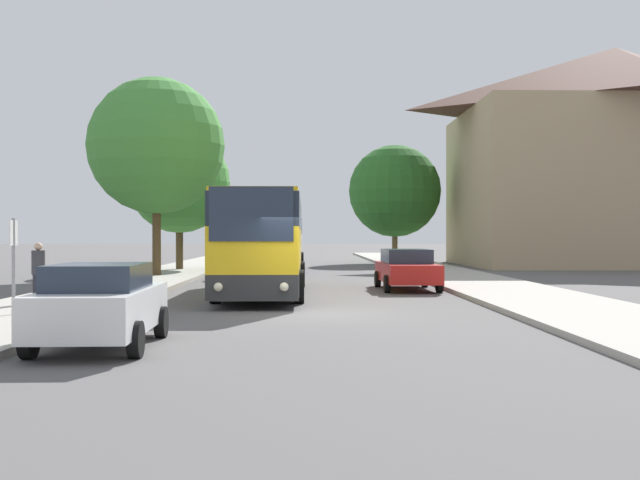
{
  "coord_description": "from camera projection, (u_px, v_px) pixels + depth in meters",
  "views": [
    {
      "loc": [
        -0.09,
        -19.13,
        2.03
      ],
      "look_at": [
        0.57,
        13.4,
        1.81
      ],
      "focal_mm": 42.0,
      "sensor_mm": 36.0,
      "label": 1
    }
  ],
  "objects": [
    {
      "name": "ground_plane",
      "position": [
        308.0,
        314.0,
        19.14
      ],
      "size": [
        300.0,
        300.0,
        0.0
      ],
      "primitive_type": "plane",
      "color": "#565454",
      "rests_on": "ground"
    },
    {
      "name": "sidewalk_left",
      "position": [
        33.0,
        312.0,
        19.0
      ],
      "size": [
        4.0,
        120.0,
        0.15
      ],
      "primitive_type": "cube",
      "color": "#A39E93",
      "rests_on": "ground_plane"
    },
    {
      "name": "sidewalk_right",
      "position": [
        580.0,
        311.0,
        19.28
      ],
      "size": [
        4.0,
        120.0,
        0.15
      ],
      "primitive_type": "cube",
      "color": "#A39E93",
      "rests_on": "ground_plane"
    },
    {
      "name": "building_right_background",
      "position": [
        615.0,
        157.0,
        49.71
      ],
      "size": [
        19.94,
        14.08,
        14.5
      ],
      "color": "tan",
      "rests_on": "ground_plane"
    },
    {
      "name": "bus_front",
      "position": [
        264.0,
        242.0,
        25.6
      ],
      "size": [
        2.8,
        11.94,
        3.33
      ],
      "rotation": [
        0.0,
        0.0,
        -0.0
      ],
      "color": "#2D2D2D",
      "rests_on": "ground_plane"
    },
    {
      "name": "bus_middle",
      "position": [
        277.0,
        241.0,
        41.52
      ],
      "size": [
        2.95,
        11.95,
        3.19
      ],
      "rotation": [
        0.0,
        0.0,
        -0.02
      ],
      "color": "#2D519E",
      "rests_on": "ground_plane"
    },
    {
      "name": "parked_car_left_curb",
      "position": [
        101.0,
        304.0,
        13.45
      ],
      "size": [
        2.0,
        4.04,
        1.51
      ],
      "rotation": [
        0.0,
        0.0,
        0.02
      ],
      "color": "silver",
      "rests_on": "ground_plane"
    },
    {
      "name": "parked_car_right_near",
      "position": [
        407.0,
        269.0,
        27.72
      ],
      "size": [
        2.12,
        4.64,
        1.5
      ],
      "rotation": [
        0.0,
        0.0,
        3.16
      ],
      "color": "red",
      "rests_on": "ground_plane"
    },
    {
      "name": "bus_stop_sign",
      "position": [
        13.0,
        254.0,
        17.68
      ],
      "size": [
        0.08,
        0.45,
        2.28
      ],
      "color": "gray",
      "rests_on": "sidewalk_left"
    },
    {
      "name": "pedestrian_waiting_near",
      "position": [
        38.0,
        273.0,
        20.57
      ],
      "size": [
        0.36,
        0.36,
        1.67
      ],
      "rotation": [
        0.0,
        0.0,
        3.0
      ],
      "color": "#23232D",
      "rests_on": "sidewalk_left"
    },
    {
      "name": "tree_left_near",
      "position": [
        179.0,
        183.0,
        41.29
      ],
      "size": [
        5.59,
        5.59,
        7.57
      ],
      "color": "#513D23",
      "rests_on": "sidewalk_left"
    },
    {
      "name": "tree_left_far",
      "position": [
        157.0,
        146.0,
        35.14
      ],
      "size": [
        6.41,
        6.41,
        9.27
      ],
      "color": "#513D23",
      "rests_on": "sidewalk_left"
    },
    {
      "name": "tree_right_near",
      "position": [
        395.0,
        191.0,
        53.68
      ],
      "size": [
        6.61,
        6.61,
        8.35
      ],
      "color": "brown",
      "rests_on": "sidewalk_right"
    }
  ]
}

